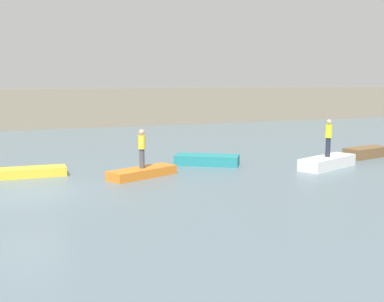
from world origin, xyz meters
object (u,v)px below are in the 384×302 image
Objects in this scene: rowboat_teal at (207,160)px; person_hiviz_shirt at (328,136)px; rowboat_brown at (366,152)px; person_yellow_shirt at (142,146)px; rowboat_orange at (142,173)px; rowboat_white at (327,162)px; rowboat_yellow at (33,172)px.

rowboat_teal is 5.84m from person_hiviz_shirt.
person_yellow_shirt is at bearing 170.42° from rowboat_brown.
rowboat_orange is 4.13m from rowboat_teal.
rowboat_white is (4.89, -2.92, 0.03)m from rowboat_teal.
person_hiviz_shirt reaches higher than person_yellow_shirt.
rowboat_brown is at bearing -20.58° from rowboat_orange.
person_hiviz_shirt is (8.66, -1.22, 0.21)m from person_yellow_shirt.
rowboat_orange is 8.75m from rowboat_white.
rowboat_orange is at bearing 172.00° from person_hiviz_shirt.
rowboat_brown reaches higher than rowboat_white.
rowboat_teal is at bearing 1.02° from rowboat_orange.
person_hiviz_shirt is at bearing 1.78° from rowboat_teal.
person_yellow_shirt is at bearing 149.79° from rowboat_white.
rowboat_yellow is 13.40m from person_hiviz_shirt.
rowboat_orange is at bearing 170.42° from rowboat_brown.
rowboat_orange is 12.58m from rowboat_brown.
person_hiviz_shirt reaches higher than rowboat_brown.
rowboat_orange is at bearing 149.79° from rowboat_white.
rowboat_white is at bearing -167.43° from rowboat_brown.
rowboat_brown is (16.87, -1.30, 0.08)m from rowboat_yellow.
person_hiviz_shirt reaches higher than rowboat_white.
rowboat_teal is 1.17× the size of rowboat_brown.
rowboat_teal is 0.90× the size of rowboat_white.
rowboat_white reaches higher than rowboat_yellow.
rowboat_yellow is 0.80× the size of rowboat_white.
rowboat_brown is at bearing 2.68° from person_yellow_shirt.
rowboat_orange is at bearing 14.04° from person_yellow_shirt.
rowboat_white is 8.81m from person_yellow_shirt.
rowboat_white is 1.30× the size of rowboat_brown.
person_yellow_shirt is (-12.57, -0.59, 1.04)m from rowboat_brown.
rowboat_brown reaches higher than rowboat_orange.
rowboat_white is at bearing -31.26° from rowboat_orange.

